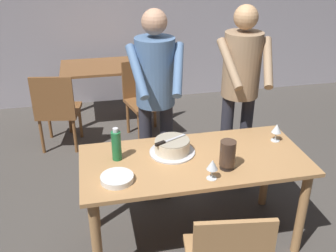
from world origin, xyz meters
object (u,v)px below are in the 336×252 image
(cake_on_platter, at_px, (172,147))
(background_chair_1, at_px, (144,96))
(wine_glass_near, at_px, (277,129))
(person_standing_beside, at_px, (241,82))
(hurricane_lamp, at_px, (228,155))
(person_cutting_cake, at_px, (155,90))
(water_bottle, at_px, (116,145))
(background_table, at_px, (102,78))
(main_dining_table, at_px, (194,172))
(background_chair_0, at_px, (57,109))
(plate_stack, at_px, (117,178))
(wine_glass_far, at_px, (212,165))
(cake_knife, at_px, (164,142))

(cake_on_platter, relative_size, background_chair_1, 0.38)
(wine_glass_near, bearing_deg, person_standing_beside, 104.09)
(person_standing_beside, bearing_deg, hurricane_lamp, -116.13)
(hurricane_lamp, bearing_deg, person_cutting_cake, 115.28)
(water_bottle, bearing_deg, background_table, 89.67)
(wine_glass_near, xyz_separation_m, background_table, (-1.23, 2.28, -0.28))
(main_dining_table, bearing_deg, background_chair_1, 92.34)
(background_chair_0, bearing_deg, background_chair_1, 9.35)
(wine_glass_near, height_order, background_chair_1, background_chair_1)
(background_table, bearing_deg, wine_glass_near, -61.62)
(plate_stack, xyz_separation_m, wine_glass_far, (0.62, -0.10, 0.08))
(wine_glass_near, distance_m, background_chair_0, 2.42)
(plate_stack, xyz_separation_m, person_cutting_cake, (0.40, 0.76, 0.31))
(person_standing_beside, height_order, background_chair_1, person_standing_beside)
(cake_on_platter, xyz_separation_m, wine_glass_far, (0.18, -0.39, 0.05))
(wine_glass_far, relative_size, background_table, 0.14)
(wine_glass_far, relative_size, water_bottle, 0.58)
(cake_on_platter, distance_m, cake_knife, 0.10)
(hurricane_lamp, distance_m, background_table, 2.70)
(cake_on_platter, height_order, wine_glass_far, wine_glass_far)
(background_table, bearing_deg, background_chair_0, -128.70)
(cake_on_platter, relative_size, wine_glass_far, 2.36)
(person_cutting_cake, bearing_deg, cake_on_platter, -85.81)
(cake_knife, relative_size, person_standing_beside, 0.15)
(person_standing_beside, bearing_deg, background_table, 121.78)
(person_cutting_cake, relative_size, background_chair_1, 1.91)
(person_cutting_cake, xyz_separation_m, person_standing_beside, (0.75, 0.03, 0.00))
(hurricane_lamp, bearing_deg, main_dining_table, 136.96)
(wine_glass_far, height_order, background_table, wine_glass_far)
(background_chair_1, bearing_deg, background_table, 132.26)
(wine_glass_near, bearing_deg, water_bottle, -179.01)
(person_cutting_cake, bearing_deg, water_bottle, -127.81)
(wine_glass_far, bearing_deg, background_chair_1, 93.17)
(cake_on_platter, bearing_deg, wine_glass_near, 1.09)
(cake_on_platter, xyz_separation_m, wine_glass_near, (0.84, 0.02, 0.05))
(cake_knife, height_order, person_cutting_cake, person_cutting_cake)
(main_dining_table, bearing_deg, person_cutting_cake, 106.59)
(cake_knife, bearing_deg, background_chair_1, 86.00)
(wine_glass_far, height_order, water_bottle, water_bottle)
(cake_on_platter, bearing_deg, background_chair_0, 119.77)
(cake_on_platter, xyz_separation_m, cake_knife, (-0.06, -0.03, 0.06))
(background_table, bearing_deg, cake_knife, -81.90)
(cake_knife, bearing_deg, hurricane_lamp, -33.12)
(plate_stack, xyz_separation_m, hurricane_lamp, (0.76, -0.00, 0.09))
(cake_knife, height_order, person_standing_beside, person_standing_beside)
(person_cutting_cake, bearing_deg, person_standing_beside, 2.30)
(hurricane_lamp, height_order, background_chair_0, hurricane_lamp)
(wine_glass_far, xyz_separation_m, water_bottle, (-0.59, 0.38, 0.01))
(main_dining_table, xyz_separation_m, cake_knife, (-0.21, 0.08, 0.23))
(person_standing_beside, bearing_deg, cake_knife, -145.35)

